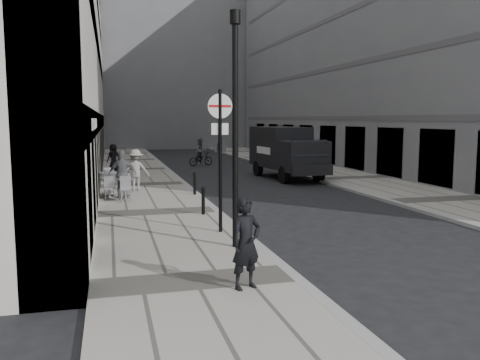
% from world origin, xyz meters
% --- Properties ---
extents(ground, '(120.00, 120.00, 0.00)m').
position_xyz_m(ground, '(0.00, 0.00, 0.00)').
color(ground, black).
rests_on(ground, ground).
extents(sidewalk, '(4.00, 60.00, 0.12)m').
position_xyz_m(sidewalk, '(-2.00, 18.00, 0.06)').
color(sidewalk, gray).
rests_on(sidewalk, ground).
extents(far_sidewalk, '(4.00, 60.00, 0.12)m').
position_xyz_m(far_sidewalk, '(9.00, 18.00, 0.06)').
color(far_sidewalk, gray).
rests_on(far_sidewalk, ground).
extents(building_left, '(4.00, 45.00, 18.00)m').
position_xyz_m(building_left, '(-6.00, 24.50, 9.00)').
color(building_left, beige).
rests_on(building_left, ground).
extents(building_right, '(6.00, 45.00, 20.00)m').
position_xyz_m(building_right, '(14.00, 24.50, 10.00)').
color(building_right, slate).
rests_on(building_right, ground).
extents(building_far, '(24.00, 16.00, 22.00)m').
position_xyz_m(building_far, '(1.50, 56.00, 11.00)').
color(building_far, slate).
rests_on(building_far, ground).
extents(walking_man, '(0.73, 0.61, 1.71)m').
position_xyz_m(walking_man, '(-1.16, 1.99, 0.98)').
color(walking_man, black).
rests_on(walking_man, sidewalk).
extents(sign_post, '(0.67, 0.10, 3.93)m').
position_xyz_m(sign_post, '(-0.60, 6.79, 2.63)').
color(sign_post, black).
rests_on(sign_post, sidewalk).
extents(lamppost, '(0.25, 0.25, 5.66)m').
position_xyz_m(lamppost, '(-0.60, 5.06, 3.27)').
color(lamppost, black).
rests_on(lamppost, sidewalk).
extents(bollard_near, '(0.12, 0.12, 0.88)m').
position_xyz_m(bollard_near, '(-0.15, 13.93, 0.56)').
color(bollard_near, black).
rests_on(bollard_near, sidewalk).
extents(bollard_far, '(0.11, 0.11, 0.85)m').
position_xyz_m(bollard_far, '(-0.60, 9.48, 0.55)').
color(bollard_far, black).
rests_on(bollard_far, sidewalk).
extents(panel_van, '(2.64, 6.12, 2.81)m').
position_xyz_m(panel_van, '(5.80, 19.45, 1.58)').
color(panel_van, black).
rests_on(panel_van, ground).
extents(cyclist, '(1.91, 1.19, 1.95)m').
position_xyz_m(cyclist, '(2.64, 28.17, 0.76)').
color(cyclist, black).
rests_on(cyclist, ground).
extents(pedestrian_a, '(1.17, 0.65, 1.89)m').
position_xyz_m(pedestrian_a, '(-3.07, 13.82, 1.07)').
color(pedestrian_a, '#5D5E62').
rests_on(pedestrian_a, sidewalk).
extents(pedestrian_b, '(1.19, 0.70, 1.81)m').
position_xyz_m(pedestrian_b, '(-2.45, 15.76, 1.03)').
color(pedestrian_b, gray).
rests_on(pedestrian_b, sidewalk).
extents(pedestrian_c, '(0.95, 0.83, 1.63)m').
position_xyz_m(pedestrian_c, '(-3.32, 24.84, 0.94)').
color(pedestrian_c, black).
rests_on(pedestrian_c, sidewalk).
extents(cafe_table_near, '(0.75, 1.69, 0.96)m').
position_xyz_m(cafe_table_near, '(-2.99, 13.34, 0.61)').
color(cafe_table_near, '#AEAEB1').
rests_on(cafe_table_near, sidewalk).
extents(cafe_table_mid, '(0.80, 1.81, 1.03)m').
position_xyz_m(cafe_table_mid, '(-3.60, 15.25, 0.64)').
color(cafe_table_mid, silver).
rests_on(cafe_table_mid, sidewalk).
extents(cafe_table_far, '(0.70, 1.58, 0.90)m').
position_xyz_m(cafe_table_far, '(-3.60, 13.97, 0.58)').
color(cafe_table_far, '#B3B3B6').
rests_on(cafe_table_far, sidewalk).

